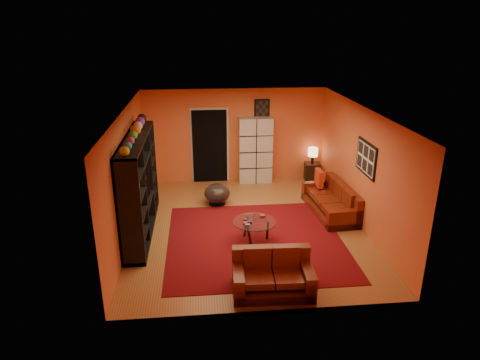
{
  "coord_description": "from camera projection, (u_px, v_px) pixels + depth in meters",
  "views": [
    {
      "loc": [
        -0.98,
        -8.53,
        4.29
      ],
      "look_at": [
        -0.14,
        0.1,
        1.06
      ],
      "focal_mm": 32.0,
      "sensor_mm": 36.0,
      "label": 1
    }
  ],
  "objects": [
    {
      "name": "loveseat",
      "position": [
        272.0,
        274.0,
        7.2
      ],
      "size": [
        1.37,
        0.86,
        0.85
      ],
      "rotation": [
        0.0,
        0.0,
        1.53
      ],
      "color": "#54160B",
      "rests_on": "rug"
    },
    {
      "name": "wall_art_right",
      "position": [
        366.0,
        158.0,
        8.93
      ],
      "size": [
        0.03,
        1.0,
        0.7
      ],
      "primitive_type": "cube",
      "color": "black",
      "rests_on": "wall_right"
    },
    {
      "name": "entertainment_unit",
      "position": [
        139.0,
        186.0,
        8.97
      ],
      "size": [
        0.45,
        3.0,
        2.1
      ],
      "primitive_type": "cube",
      "color": "black",
      "rests_on": "floor"
    },
    {
      "name": "bowl_chair",
      "position": [
        217.0,
        194.0,
        10.57
      ],
      "size": [
        0.64,
        0.64,
        0.53
      ],
      "color": "black",
      "rests_on": "floor"
    },
    {
      "name": "wall_left",
      "position": [
        127.0,
        175.0,
        8.86
      ],
      "size": [
        0.0,
        6.0,
        6.0
      ],
      "primitive_type": "plane",
      "rotation": [
        1.57,
        0.0,
        1.57
      ],
      "color": "#DC5D30",
      "rests_on": "floor"
    },
    {
      "name": "wall_art_back",
      "position": [
        262.0,
        108.0,
        11.68
      ],
      "size": [
        0.42,
        0.03,
        0.52
      ],
      "primitive_type": "cube",
      "color": "black",
      "rests_on": "wall_back"
    },
    {
      "name": "storage_cabinet",
      "position": [
        255.0,
        150.0,
        11.89
      ],
      "size": [
        0.93,
        0.43,
        1.84
      ],
      "primitive_type": "cube",
      "rotation": [
        0.0,
        0.0,
        -0.02
      ],
      "color": "beige",
      "rests_on": "floor"
    },
    {
      "name": "wall_back",
      "position": [
        235.0,
        136.0,
        11.89
      ],
      "size": [
        6.0,
        0.0,
        6.0
      ],
      "primitive_type": "plane",
      "rotation": [
        1.57,
        0.0,
        0.0
      ],
      "color": "#DC5D30",
      "rests_on": "floor"
    },
    {
      "name": "ceiling",
      "position": [
        247.0,
        110.0,
        8.64
      ],
      "size": [
        6.0,
        6.0,
        0.0
      ],
      "primitive_type": "plane",
      "rotation": [
        3.14,
        0.0,
        0.0
      ],
      "color": "white",
      "rests_on": "wall_back"
    },
    {
      "name": "rug",
      "position": [
        255.0,
        240.0,
        8.9
      ],
      "size": [
        3.6,
        3.6,
        0.01
      ],
      "primitive_type": "cube",
      "color": "#51090E",
      "rests_on": "floor"
    },
    {
      "name": "wall_front",
      "position": [
        270.0,
        237.0,
        6.29
      ],
      "size": [
        6.0,
        0.0,
        6.0
      ],
      "primitive_type": "plane",
      "rotation": [
        -1.57,
        0.0,
        0.0
      ],
      "color": "#DC5D30",
      "rests_on": "floor"
    },
    {
      "name": "doorway",
      "position": [
        210.0,
        146.0,
        11.88
      ],
      "size": [
        0.95,
        0.1,
        2.04
      ],
      "primitive_type": "cube",
      "color": "black",
      "rests_on": "floor"
    },
    {
      "name": "wall_right",
      "position": [
        361.0,
        167.0,
        9.32
      ],
      "size": [
        0.0,
        6.0,
        6.0
      ],
      "primitive_type": "plane",
      "rotation": [
        1.57,
        0.0,
        -1.57
      ],
      "color": "#DC5D30",
      "rests_on": "floor"
    },
    {
      "name": "sofa",
      "position": [
        334.0,
        201.0,
        10.11
      ],
      "size": [
        0.93,
        2.01,
        0.85
      ],
      "rotation": [
        0.0,
        0.0,
        0.07
      ],
      "color": "#54160B",
      "rests_on": "rug"
    },
    {
      "name": "side_table",
      "position": [
        312.0,
        172.0,
        12.22
      ],
      "size": [
        0.44,
        0.44,
        0.5
      ],
      "primitive_type": "cube",
      "rotation": [
        0.0,
        0.0,
        -0.11
      ],
      "color": "black",
      "rests_on": "floor"
    },
    {
      "name": "throw_pillow",
      "position": [
        319.0,
        178.0,
        10.62
      ],
      "size": [
        0.12,
        0.42,
        0.42
      ],
      "primitive_type": "cube",
      "color": "red",
      "rests_on": "sofa"
    },
    {
      "name": "coffee_table",
      "position": [
        254.0,
        223.0,
        8.74
      ],
      "size": [
        0.9,
        0.9,
        0.45
      ],
      "rotation": [
        0.0,
        0.0,
        0.04
      ],
      "color": "silver",
      "rests_on": "floor"
    },
    {
      "name": "floor",
      "position": [
        246.0,
        226.0,
        9.54
      ],
      "size": [
        6.0,
        6.0,
        0.0
      ],
      "primitive_type": "plane",
      "color": "brown",
      "rests_on": "ground"
    },
    {
      "name": "table_lamp",
      "position": [
        313.0,
        153.0,
        12.02
      ],
      "size": [
        0.27,
        0.27,
        0.45
      ],
      "color": "black",
      "rests_on": "side_table"
    },
    {
      "name": "tv",
      "position": [
        142.0,
        190.0,
        8.94
      ],
      "size": [
        0.89,
        0.12,
        0.52
      ],
      "primitive_type": "imported",
      "rotation": [
        0.0,
        0.0,
        1.57
      ],
      "color": "black",
      "rests_on": "entertainment_unit"
    }
  ]
}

